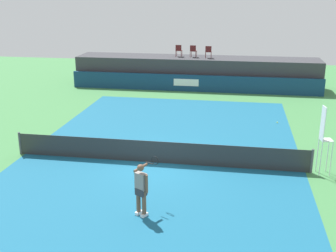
{
  "coord_description": "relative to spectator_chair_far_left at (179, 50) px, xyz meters",
  "views": [
    {
      "loc": [
        3.19,
        -16.21,
        6.89
      ],
      "look_at": [
        0.09,
        2.0,
        1.0
      ],
      "focal_mm": 45.27,
      "sensor_mm": 36.0,
      "label": 1
    }
  ],
  "objects": [
    {
      "name": "spectator_chair_center",
      "position": [
        2.25,
        -0.33,
        0.0
      ],
      "size": [
        0.46,
        0.46,
        0.89
      ],
      "color": "#561919",
      "rests_on": "spectator_platform"
    },
    {
      "name": "spectator_platform",
      "position": [
        1.36,
        -0.06,
        -1.59
      ],
      "size": [
        18.0,
        2.8,
        2.2
      ],
      "primitive_type": "cube",
      "color": "#38383D",
      "rests_on": "ground"
    },
    {
      "name": "ground_plane",
      "position": [
        1.36,
        -12.36,
        -2.69
      ],
      "size": [
        48.0,
        48.0,
        0.0
      ],
      "primitive_type": "plane",
      "color": "#3D7A42"
    },
    {
      "name": "tennis_player",
      "position": [
        1.69,
        -19.72,
        -1.73
      ],
      "size": [
        0.67,
        1.26,
        1.77
      ],
      "color": "white",
      "rests_on": "court_inner"
    },
    {
      "name": "sponsor_wall",
      "position": [
        1.36,
        -1.86,
        -2.09
      ],
      "size": [
        18.0,
        0.22,
        1.2
      ],
      "color": "navy",
      "rests_on": "ground"
    },
    {
      "name": "net_post_near",
      "position": [
        -4.84,
        -15.36,
        -2.19
      ],
      "size": [
        0.1,
        0.1,
        1.0
      ],
      "primitive_type": "cylinder",
      "color": "#4C4C51",
      "rests_on": "ground"
    },
    {
      "name": "net_post_far",
      "position": [
        7.56,
        -15.36,
        -2.19
      ],
      "size": [
        0.1,
        0.1,
        1.0
      ],
      "primitive_type": "cylinder",
      "color": "#4C4C51",
      "rests_on": "ground"
    },
    {
      "name": "spectator_chair_far_left",
      "position": [
        0.0,
        0.0,
        0.0
      ],
      "size": [
        0.45,
        0.45,
        0.89
      ],
      "color": "#561919",
      "rests_on": "spectator_platform"
    },
    {
      "name": "spectator_chair_left",
      "position": [
        1.1,
        -0.09,
        0.0
      ],
      "size": [
        0.48,
        0.48,
        0.89
      ],
      "color": "#561919",
      "rests_on": "spectator_platform"
    },
    {
      "name": "court_inner",
      "position": [
        1.36,
        -15.36,
        -2.69
      ],
      "size": [
        12.0,
        22.0,
        0.0
      ],
      "primitive_type": "cube",
      "color": "#16597A",
      "rests_on": "ground"
    },
    {
      "name": "tennis_ball",
      "position": [
        6.74,
        -8.74,
        -2.66
      ],
      "size": [
        0.07,
        0.07,
        0.07
      ],
      "primitive_type": "sphere",
      "color": "#D8EA33",
      "rests_on": "court_inner"
    },
    {
      "name": "tennis_net",
      "position": [
        1.36,
        -15.36,
        -2.22
      ],
      "size": [
        12.4,
        0.02,
        0.95
      ],
      "primitive_type": "cube",
      "color": "#2D2D2D",
      "rests_on": "ground"
    },
    {
      "name": "umpire_chair",
      "position": [
        7.9,
        -15.37,
        -1.11
      ],
      "size": [
        0.51,
        0.51,
        2.76
      ],
      "color": "white",
      "rests_on": "ground"
    }
  ]
}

